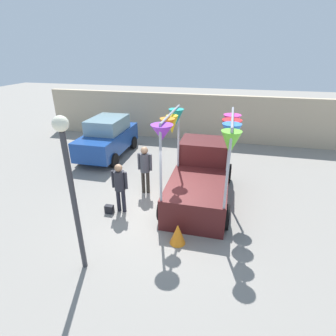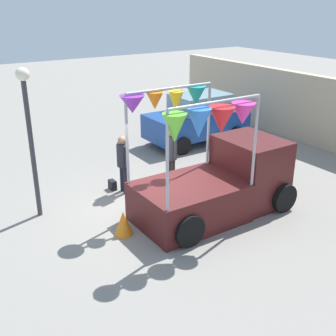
% 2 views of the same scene
% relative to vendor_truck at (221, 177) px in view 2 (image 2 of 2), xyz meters
% --- Properties ---
extents(ground_plane, '(60.00, 60.00, 0.00)m').
position_rel_vendor_truck_xyz_m(ground_plane, '(-1.13, -1.44, -0.95)').
color(ground_plane, gray).
extents(vendor_truck, '(2.47, 4.15, 3.22)m').
position_rel_vendor_truck_xyz_m(vendor_truck, '(0.00, 0.00, 0.00)').
color(vendor_truck, '#4C1919').
rests_on(vendor_truck, ground).
extents(parked_car, '(1.88, 4.00, 1.88)m').
position_rel_vendor_truck_xyz_m(parked_car, '(-4.93, 2.97, -0.00)').
color(parked_car, navy).
rests_on(parked_car, ground).
extents(person_customer, '(0.53, 0.34, 1.69)m').
position_rel_vendor_truck_xyz_m(person_customer, '(-2.40, -1.56, 0.07)').
color(person_customer, black).
rests_on(person_customer, ground).
extents(person_vendor, '(0.53, 0.34, 1.80)m').
position_rel_vendor_truck_xyz_m(person_vendor, '(-2.00, -0.19, 0.15)').
color(person_vendor, '#2D2823').
rests_on(person_vendor, ground).
extents(handbag, '(0.28, 0.16, 0.28)m').
position_rel_vendor_truck_xyz_m(handbag, '(-2.75, -1.76, -0.81)').
color(handbag, black).
rests_on(handbag, ground).
extents(street_lamp, '(0.32, 0.32, 3.76)m').
position_rel_vendor_truck_xyz_m(street_lamp, '(-2.36, -4.03, 1.52)').
color(street_lamp, '#333338').
rests_on(street_lamp, ground).
extents(folded_kite_bundle_tangerine, '(0.62, 0.62, 0.60)m').
position_rel_vendor_truck_xyz_m(folded_kite_bundle_tangerine, '(-0.30, -2.67, -0.65)').
color(folded_kite_bundle_tangerine, orange).
rests_on(folded_kite_bundle_tangerine, ground).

